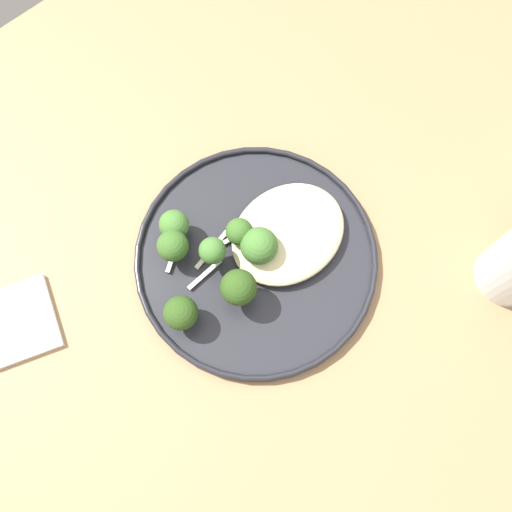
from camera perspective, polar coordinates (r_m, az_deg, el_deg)
The scene contains 21 objects.
ground at distance 1.45m, azimuth -1.05°, elevation -10.55°, with size 6.00×6.00×0.00m, color #47423D.
wooden_dining_table at distance 0.80m, azimuth -1.88°, elevation -5.57°, with size 1.40×1.00×0.74m.
dinner_plate at distance 0.73m, azimuth -0.00°, elevation -0.26°, with size 0.29×0.29×0.02m.
noodle_bed at distance 0.72m, azimuth 3.03°, elevation 2.12°, with size 0.14×0.12×0.03m.
seared_scallop_large_seared at distance 0.73m, azimuth 6.45°, elevation 2.66°, with size 0.03×0.03×0.01m.
seared_scallop_half_hidden at distance 0.72m, azimuth 3.93°, elevation 1.33°, with size 0.03×0.03×0.01m.
seared_scallop_tilted_round at distance 0.74m, azimuth 4.97°, elevation 4.66°, with size 0.03×0.03×0.01m.
seared_scallop_rear_pale at distance 0.71m, azimuth 2.54°, elevation -0.32°, with size 0.02×0.02×0.02m.
seared_scallop_tiny_bay at distance 0.72m, azimuth 1.60°, elevation 2.97°, with size 0.04×0.04×0.02m.
seared_scallop_right_edge at distance 0.72m, azimuth -0.68°, elevation 2.55°, with size 0.03×0.03×0.01m.
broccoli_floret_center_pile at distance 0.69m, azimuth 0.29°, elevation 0.95°, with size 0.04×0.04×0.06m.
broccoli_floret_tall_stalk at distance 0.69m, azimuth -4.10°, elevation 0.46°, with size 0.03×0.03×0.05m.
broccoli_floret_rear_charred at distance 0.67m, azimuth -1.80°, elevation -2.81°, with size 0.04×0.04×0.06m.
broccoli_floret_beside_noodles at distance 0.71m, azimuth -7.61°, elevation 2.95°, with size 0.04×0.04×0.05m.
broccoli_floret_front_edge at distance 0.68m, azimuth -7.06°, elevation -5.34°, with size 0.04×0.04×0.05m.
broccoli_floret_left_leaning at distance 0.70m, azimuth -1.57°, elevation 2.22°, with size 0.03×0.03×0.05m.
broccoli_floret_split_head at distance 0.70m, azimuth -7.80°, elevation 0.92°, with size 0.04×0.04×0.05m.
onion_sliver_short_strip at distance 0.72m, azimuth -4.83°, elevation -1.73°, with size 0.05×0.01×0.00m, color silver.
onion_sliver_pale_crescent at distance 0.72m, azimuth -4.18°, elevation 0.59°, with size 0.06×0.01×0.00m, color silver.
onion_sliver_long_sliver at distance 0.73m, azimuth -7.81°, elevation -0.01°, with size 0.04×0.01×0.00m, color silver.
onion_sliver_curled_piece at distance 0.73m, azimuth -1.64°, elevation 2.00°, with size 0.05×0.01×0.00m, color silver.
Camera 1 is at (0.08, 0.13, 1.44)m, focal length 42.63 mm.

